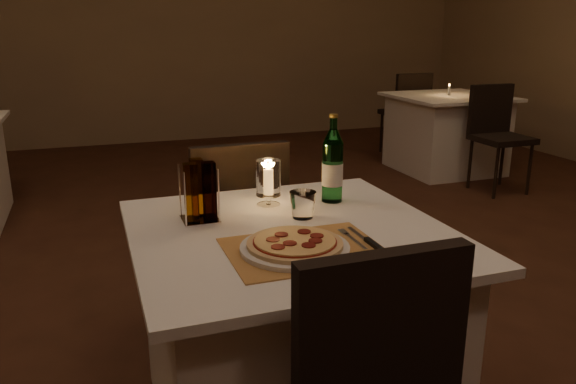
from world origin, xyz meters
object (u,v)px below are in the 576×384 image
object	(u,v)px
plate	(295,248)
tumbler	(303,205)
pizza	(295,243)
neighbor_table_right	(446,133)
chair_far	(236,217)
hurricane_candle	(268,180)
main_table	(290,330)
water_bottle	(333,167)

from	to	relation	value
plate	tumbler	bearing A→B (deg)	64.71
pizza	neighbor_table_right	xyz separation A→B (m)	(2.74, 3.17, -0.39)
chair_far	hurricane_candle	distance (m)	0.55
main_table	hurricane_candle	bearing A→B (deg)	88.19
plate	water_bottle	bearing A→B (deg)	54.17
pizza	hurricane_candle	world-z (taller)	hurricane_candle
chair_far	hurricane_candle	size ratio (longest dim) A/B	5.22
main_table	chair_far	size ratio (longest dim) A/B	1.11
pizza	hurricane_candle	size ratio (longest dim) A/B	1.62
main_table	neighbor_table_right	size ratio (longest dim) A/B	1.00
tumbler	hurricane_candle	size ratio (longest dim) A/B	0.53
pizza	neighbor_table_right	size ratio (longest dim) A/B	0.28
pizza	neighbor_table_right	bearing A→B (deg)	49.17
water_bottle	main_table	bearing A→B (deg)	-136.62
main_table	plate	distance (m)	0.42
pizza	water_bottle	xyz separation A→B (m)	(0.30, 0.42, 0.10)
hurricane_candle	neighbor_table_right	world-z (taller)	hurricane_candle
pizza	main_table	bearing A→B (deg)	74.50
hurricane_candle	neighbor_table_right	xyz separation A→B (m)	(2.68, 2.74, -0.47)
main_table	water_bottle	bearing A→B (deg)	43.38
plate	pizza	size ratio (longest dim) A/B	1.14
main_table	hurricane_candle	distance (m)	0.53
main_table	plate	bearing A→B (deg)	-105.52
main_table	neighbor_table_right	xyz separation A→B (m)	(2.69, 2.99, 0.00)
neighbor_table_right	tumbler	bearing A→B (deg)	-132.03
tumbler	hurricane_candle	world-z (taller)	hurricane_candle
plate	neighbor_table_right	bearing A→B (deg)	49.17
chair_far	pizza	distance (m)	0.92
plate	pizza	bearing A→B (deg)	-70.62
water_bottle	hurricane_candle	bearing A→B (deg)	176.41
chair_far	hurricane_candle	xyz separation A→B (m)	(0.01, -0.46, 0.29)
plate	main_table	bearing A→B (deg)	74.48
pizza	water_bottle	world-z (taller)	water_bottle
water_bottle	neighbor_table_right	size ratio (longest dim) A/B	0.33
pizza	chair_far	bearing A→B (deg)	86.80
main_table	water_bottle	xyz separation A→B (m)	(0.25, 0.24, 0.50)
plate	pizza	xyz separation A→B (m)	(0.00, -0.00, 0.02)
chair_far	pizza	bearing A→B (deg)	-93.20
pizza	tumbler	distance (m)	0.31
chair_far	neighbor_table_right	xyz separation A→B (m)	(2.69, 2.28, -0.18)
pizza	water_bottle	distance (m)	0.53
hurricane_candle	water_bottle	bearing A→B (deg)	-3.59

